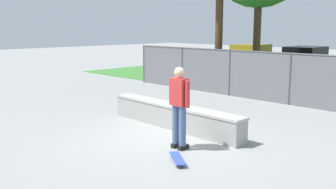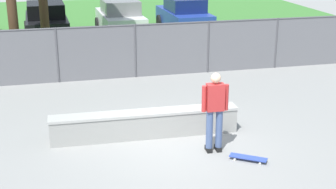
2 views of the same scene
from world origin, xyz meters
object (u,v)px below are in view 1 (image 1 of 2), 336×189
at_px(concrete_ledge, 174,116).
at_px(skateboarder, 179,104).
at_px(car_black, 306,62).
at_px(car_yellow, 252,58).
at_px(skateboard, 177,158).

relative_size(concrete_ledge, skateboarder, 2.47).
xyz_separation_m(concrete_ledge, car_black, (-2.20, 12.15, 0.52)).
height_order(car_yellow, car_black, same).
relative_size(concrete_ledge, skateboard, 5.84).
height_order(skateboarder, car_black, skateboarder).
bearing_deg(skateboard, concrete_ledge, 136.33).
bearing_deg(car_yellow, concrete_ledge, -65.43).
xyz_separation_m(skateboard, car_black, (-4.09, 13.96, 0.77)).
distance_m(concrete_ledge, skateboard, 2.63).
relative_size(skateboard, car_yellow, 0.18).
bearing_deg(car_black, skateboarder, -75.17).
bearing_deg(concrete_ledge, skateboard, -43.67).
bearing_deg(skateboard, car_yellow, 118.05).
xyz_separation_m(skateboarder, skateboard, (0.57, -0.64, -0.94)).
bearing_deg(skateboard, skateboarder, 131.71).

